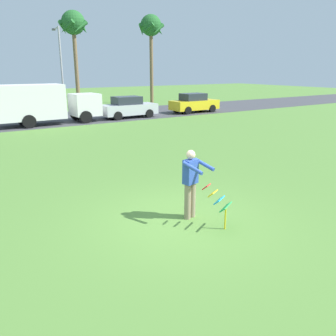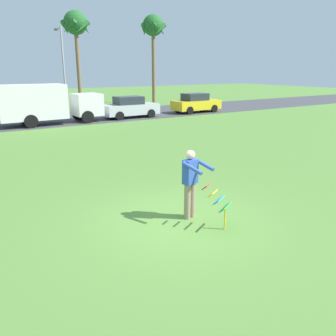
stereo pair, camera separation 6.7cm
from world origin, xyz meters
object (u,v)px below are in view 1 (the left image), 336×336
object	(u,v)px
person_kite_flyer	(191,182)
palm_tree_far_left	(151,29)
kite_held	(219,201)
palm_tree_centre_far	(74,27)
parked_car_yellow	(194,103)
parked_truck_white_box	(43,103)
streetlight_pole	(61,64)
parked_car_silver	(128,108)

from	to	relation	value
person_kite_flyer	palm_tree_far_left	xyz separation A→B (m)	(14.23, 26.11, 6.46)
kite_held	palm_tree_centre_far	world-z (taller)	palm_tree_centre_far
person_kite_flyer	palm_tree_far_left	bearing A→B (deg)	61.41
parked_car_yellow	parked_truck_white_box	bearing A→B (deg)	179.99
parked_truck_white_box	parked_car_yellow	distance (m)	12.43
palm_tree_far_left	streetlight_pole	world-z (taller)	palm_tree_far_left
kite_held	palm_tree_far_left	xyz separation A→B (m)	(14.02, 26.91, 6.75)
parked_truck_white_box	palm_tree_centre_far	xyz separation A→B (m)	(5.42, 8.84, 5.77)
person_kite_flyer	parked_truck_white_box	world-z (taller)	parked_truck_white_box
palm_tree_far_left	streetlight_pole	bearing A→B (deg)	-172.27
person_kite_flyer	palm_tree_centre_far	xyz separation A→B (m)	(6.24, 26.20, 6.23)
parked_truck_white_box	streetlight_pole	world-z (taller)	streetlight_pole
palm_tree_centre_far	streetlight_pole	distance (m)	3.95
person_kite_flyer	palm_tree_centre_far	size ratio (longest dim) A/B	0.20
parked_truck_white_box	palm_tree_far_left	bearing A→B (deg)	33.12
parked_truck_white_box	parked_car_silver	world-z (taller)	parked_truck_white_box
parked_truck_white_box	palm_tree_far_left	xyz separation A→B (m)	(13.41, 8.75, 6.00)
parked_truck_white_box	palm_tree_far_left	distance (m)	17.10
parked_car_yellow	palm_tree_centre_far	world-z (taller)	palm_tree_centre_far
parked_car_silver	person_kite_flyer	bearing A→B (deg)	-112.08
person_kite_flyer	palm_tree_far_left	size ratio (longest dim) A/B	0.20
parked_car_silver	parked_car_yellow	size ratio (longest dim) A/B	0.99
kite_held	parked_truck_white_box	world-z (taller)	parked_truck_white_box
person_kite_flyer	palm_tree_centre_far	world-z (taller)	palm_tree_centre_far
palm_tree_far_left	palm_tree_centre_far	bearing A→B (deg)	179.31
kite_held	parked_car_silver	world-z (taller)	parked_car_silver
parked_truck_white_box	person_kite_flyer	bearing A→B (deg)	-92.70
kite_held	streetlight_pole	distance (m)	26.13
person_kite_flyer	kite_held	bearing A→B (deg)	-75.67
palm_tree_centre_far	palm_tree_far_left	distance (m)	7.99
parked_car_silver	palm_tree_far_left	xyz separation A→B (m)	(7.19, 8.75, 6.64)
parked_truck_white_box	palm_tree_centre_far	bearing A→B (deg)	58.48
kite_held	streetlight_pole	bearing A→B (deg)	80.69
parked_truck_white_box	parked_car_yellow	size ratio (longest dim) A/B	1.59
person_kite_flyer	palm_tree_centre_far	distance (m)	27.65
palm_tree_far_left	parked_truck_white_box	bearing A→B (deg)	-146.88
palm_tree_centre_far	palm_tree_far_left	xyz separation A→B (m)	(7.98, -0.10, 0.23)
palm_tree_far_left	person_kite_flyer	bearing A→B (deg)	-118.59
parked_truck_white_box	palm_tree_centre_far	size ratio (longest dim) A/B	0.78
person_kite_flyer	parked_truck_white_box	distance (m)	17.38
person_kite_flyer	parked_truck_white_box	size ratio (longest dim) A/B	0.26
parked_car_silver	palm_tree_far_left	bearing A→B (deg)	50.60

